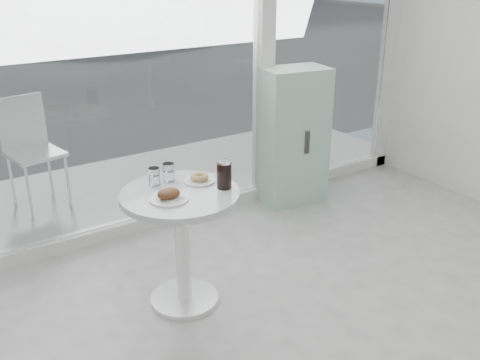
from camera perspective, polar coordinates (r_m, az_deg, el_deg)
storefront at (r=4.20m, az=-6.97°, el=17.57°), size 5.00×0.14×3.00m
main_table at (r=3.31m, az=-6.28°, el=-4.79°), size 0.72×0.72×0.77m
patio_deck at (r=5.29m, az=-10.76°, el=-0.57°), size 5.60×1.60×0.05m
mint_cabinet at (r=4.77m, az=5.65°, el=4.64°), size 0.61×0.46×1.21m
patio_chair at (r=4.94m, az=-21.44°, el=3.55°), size 0.48×0.48×0.95m
car_silver at (r=14.98m, az=-13.14°, el=16.77°), size 4.57×2.13×1.45m
plate_fritter at (r=3.11m, az=-7.55°, el=-1.65°), size 0.23×0.23×0.07m
plate_donut at (r=3.34m, az=-4.34°, el=0.13°), size 0.20×0.20×0.05m
water_tumbler_a at (r=3.32m, az=-9.13°, el=0.26°), size 0.07×0.07×0.11m
water_tumbler_b at (r=3.36m, az=-7.63°, el=0.71°), size 0.07×0.07×0.12m
cola_glass at (r=3.22m, az=-1.71°, el=0.54°), size 0.09×0.09×0.17m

